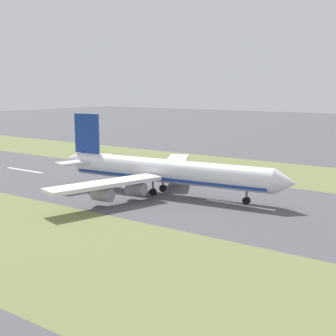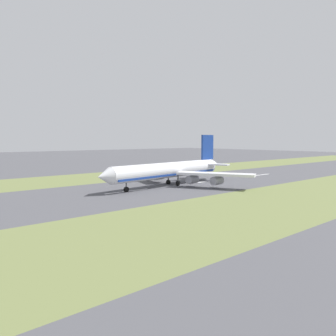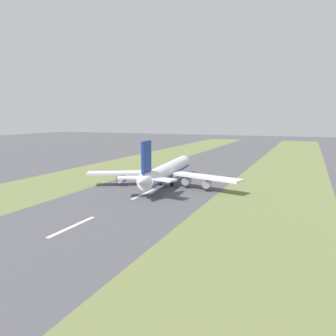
# 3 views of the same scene
# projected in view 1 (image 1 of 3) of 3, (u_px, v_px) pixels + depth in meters

# --- Properties ---
(ground_plane) EXTENTS (800.00, 800.00, 0.00)m
(ground_plane) POSITION_uv_depth(u_px,v_px,m) (176.00, 195.00, 121.30)
(ground_plane) COLOR #4C4C51
(grass_median_west) EXTENTS (40.00, 600.00, 0.01)m
(grass_median_west) POSITION_uv_depth(u_px,v_px,m) (252.00, 170.00, 157.37)
(grass_median_west) COLOR olive
(grass_median_west) RESTS_ON ground
(grass_median_east) EXTENTS (40.00, 600.00, 0.01)m
(grass_median_east) POSITION_uv_depth(u_px,v_px,m) (36.00, 240.00, 85.22)
(grass_median_east) COLOR olive
(grass_median_east) RESTS_ON ground
(centreline_dash_near) EXTENTS (1.20, 18.00, 0.01)m
(centreline_dash_near) POSITION_uv_depth(u_px,v_px,m) (25.00, 170.00, 156.62)
(centreline_dash_near) COLOR silver
(centreline_dash_near) RESTS_ON ground
(centreline_dash_mid) EXTENTS (1.20, 18.00, 0.01)m
(centreline_dash_mid) POSITION_uv_depth(u_px,v_px,m) (114.00, 184.00, 133.72)
(centreline_dash_mid) COLOR silver
(centreline_dash_mid) RESTS_ON ground
(centreline_dash_far) EXTENTS (1.20, 18.00, 0.01)m
(centreline_dash_far) POSITION_uv_depth(u_px,v_px,m) (240.00, 205.00, 110.81)
(centreline_dash_far) COLOR silver
(centreline_dash_far) RESTS_ON ground
(airplane_main_jet) EXTENTS (63.69, 67.18, 20.20)m
(airplane_main_jet) POSITION_uv_depth(u_px,v_px,m) (162.00, 171.00, 121.15)
(airplane_main_jet) COLOR white
(airplane_main_jet) RESTS_ON ground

